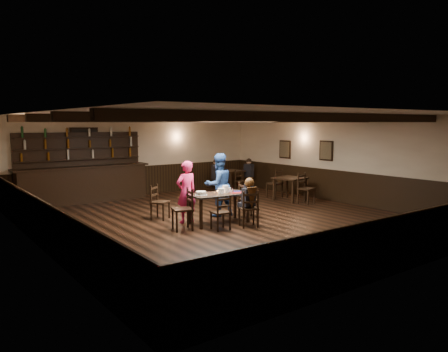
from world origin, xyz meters
TOP-DOWN VIEW (x-y plane):
  - ground at (0.00, 0.00)m, footprint 10.00×10.00m
  - room_shell at (0.01, 0.04)m, footprint 9.02×10.02m
  - dining_table at (-0.34, -0.24)m, footprint 1.52×0.85m
  - chair_near_left at (-0.71, -0.88)m, footprint 0.42×0.40m
  - chair_near_right at (-0.00, -1.03)m, footprint 0.54×0.53m
  - chair_end_left at (-1.35, -0.32)m, footprint 0.55×0.56m
  - chair_end_right at (0.59, -0.14)m, footprint 0.52×0.53m
  - chair_far_pushed at (-1.35, 1.09)m, footprint 0.58×0.57m
  - woman_pink at (-0.95, 0.31)m, footprint 0.59×0.41m
  - man_blue at (0.16, 0.48)m, footprint 0.87×0.70m
  - seated_person at (0.03, -0.97)m, footprint 0.31×0.46m
  - cake at (-0.84, -0.19)m, footprint 0.30×0.30m
  - plate_stack_a at (-0.35, -0.34)m, footprint 0.15×0.15m
  - plate_stack_b at (-0.13, -0.23)m, footprint 0.15×0.15m
  - tea_light at (-0.32, -0.16)m, footprint 0.06×0.06m
  - salt_shaker at (-0.04, -0.38)m, footprint 0.03×0.03m
  - pepper_shaker at (0.02, -0.34)m, footprint 0.04×0.04m
  - drink_glass at (0.02, -0.20)m, footprint 0.07×0.07m
  - menu_red at (0.10, -0.40)m, footprint 0.36×0.31m
  - menu_blue at (0.20, -0.20)m, footprint 0.33×0.31m
  - bar_counter at (-2.08, 4.72)m, footprint 4.16×0.70m
  - back_table_a at (3.39, 1.05)m, footprint 1.03×1.03m
  - back_table_b at (3.17, 3.89)m, footprint 0.84×0.84m
  - bg_patron_left at (2.44, 3.81)m, footprint 0.29×0.40m
  - bg_patron_right at (3.87, 3.70)m, footprint 0.28×0.38m

SIDE VIEW (x-z plane):
  - ground at x=0.00m, z-range 0.00..0.00m
  - chair_near_left at x=-0.71m, z-range 0.07..0.90m
  - chair_near_right at x=0.00m, z-range 0.08..0.97m
  - chair_far_pushed at x=-1.35m, z-range 0.08..0.98m
  - chair_end_right at x=0.59m, z-range 0.08..1.02m
  - chair_end_left at x=-1.35m, z-range 0.08..1.07m
  - back_table_b at x=3.17m, z-range 0.27..1.02m
  - back_table_a at x=3.39m, z-range 0.28..1.03m
  - dining_table at x=-0.34m, z-range 0.28..1.04m
  - bar_counter at x=-2.08m, z-range -0.37..1.83m
  - menu_red at x=0.10m, z-range 0.75..0.76m
  - menu_blue at x=0.20m, z-range 0.75..0.76m
  - tea_light at x=-0.32m, z-range 0.74..0.81m
  - woman_pink at x=-0.95m, z-range 0.00..1.55m
  - salt_shaker at x=-0.04m, z-range 0.75..0.83m
  - cake at x=-0.84m, z-range 0.75..0.84m
  - seated_person at x=0.03m, z-range 0.42..1.17m
  - pepper_shaker at x=0.02m, z-range 0.75..0.85m
  - drink_glass at x=0.02m, z-range 0.75..0.87m
  - bg_patron_right at x=3.87m, z-range 0.46..1.17m
  - plate_stack_a at x=-0.35m, z-range 0.75..0.90m
  - plate_stack_b at x=-0.13m, z-range 0.75..0.93m
  - man_blue at x=0.16m, z-range 0.00..1.69m
  - bg_patron_left at x=2.44m, z-range 0.47..1.23m
  - room_shell at x=0.01m, z-range 0.39..3.10m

